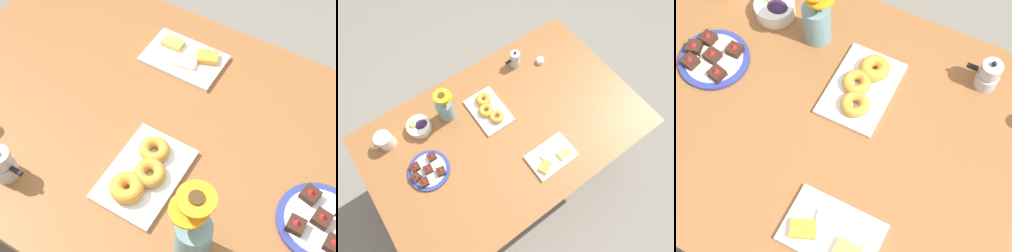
# 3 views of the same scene
# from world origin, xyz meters

# --- Properties ---
(ground_plane) EXTENTS (6.00, 6.00, 0.00)m
(ground_plane) POSITION_xyz_m (0.00, 0.00, 0.00)
(ground_plane) COLOR slate
(dining_table) EXTENTS (1.60, 1.00, 0.74)m
(dining_table) POSITION_xyz_m (0.00, 0.00, 0.65)
(dining_table) COLOR brown
(dining_table) RESTS_ON ground_plane
(cheese_platter) EXTENTS (0.26, 0.17, 0.03)m
(cheese_platter) POSITION_xyz_m (-0.10, 0.29, 0.75)
(cheese_platter) COLOR white
(cheese_platter) RESTS_ON dining_table
(croissant_platter) EXTENTS (0.19, 0.28, 0.05)m
(croissant_platter) POSITION_xyz_m (0.02, -0.16, 0.76)
(croissant_platter) COLOR white
(croissant_platter) RESTS_ON dining_table
(dessert_plate) EXTENTS (0.23, 0.23, 0.05)m
(dessert_plate) POSITION_xyz_m (0.49, -0.04, 0.75)
(dessert_plate) COLOR navy
(dessert_plate) RESTS_ON dining_table
(flower_vase) EXTENTS (0.11, 0.11, 0.25)m
(flower_vase) POSITION_xyz_m (0.23, -0.27, 0.83)
(flower_vase) COLOR #6B939E
(flower_vase) RESTS_ON dining_table
(moka_pot) EXTENTS (0.11, 0.07, 0.12)m
(moka_pot) POSITION_xyz_m (-0.31, -0.35, 0.79)
(moka_pot) COLOR #B7B7BC
(moka_pot) RESTS_ON dining_table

